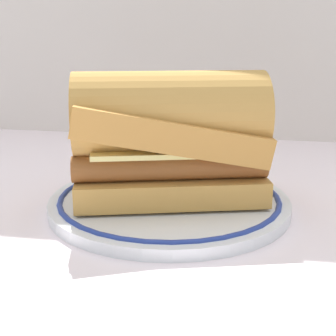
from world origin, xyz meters
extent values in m
plane|color=white|center=(0.00, 0.00, 0.00)|extent=(1.50, 1.50, 0.00)
cylinder|color=white|center=(0.00, -0.01, 0.01)|extent=(0.26, 0.26, 0.01)
torus|color=navy|center=(0.00, -0.01, 0.01)|extent=(0.24, 0.24, 0.01)
cube|color=#C18D43|center=(0.00, -0.01, 0.03)|extent=(0.22, 0.15, 0.03)
cylinder|color=brown|center=(0.01, -0.04, 0.05)|extent=(0.19, 0.08, 0.03)
cylinder|color=brown|center=(0.00, -0.01, 0.05)|extent=(0.19, 0.08, 0.03)
cylinder|color=brown|center=(-0.01, 0.01, 0.05)|extent=(0.19, 0.08, 0.03)
cube|color=#EAD67A|center=(0.00, -0.01, 0.07)|extent=(0.18, 0.14, 0.01)
cube|color=#C78A40|center=(0.00, -0.01, 0.09)|extent=(0.22, 0.15, 0.07)
cylinder|color=#C08E46|center=(0.00, -0.01, 0.10)|extent=(0.21, 0.14, 0.09)
camera|label=1|loc=(0.09, -0.50, 0.19)|focal=52.53mm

